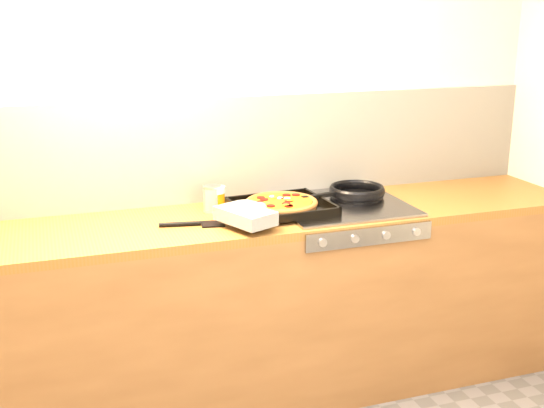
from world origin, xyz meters
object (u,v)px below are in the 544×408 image
object	(u,v)px
pizza_on_tray	(271,207)
frying_pan	(356,192)
tomato_can	(212,199)
juice_glass	(217,199)

from	to	relation	value
pizza_on_tray	frying_pan	distance (m)	0.50
tomato_can	juice_glass	distance (m)	0.02
frying_pan	tomato_can	xyz separation A→B (m)	(-0.71, 0.04, 0.02)
juice_glass	pizza_on_tray	bearing A→B (deg)	-36.94
frying_pan	juice_glass	xyz separation A→B (m)	(-0.69, 0.03, 0.02)
pizza_on_tray	frying_pan	xyz separation A→B (m)	(0.48, 0.13, -0.01)
frying_pan	tomato_can	distance (m)	0.71
juice_glass	frying_pan	bearing A→B (deg)	-2.37
pizza_on_tray	tomato_can	xyz separation A→B (m)	(-0.23, 0.16, 0.02)
pizza_on_tray	frying_pan	world-z (taller)	pizza_on_tray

